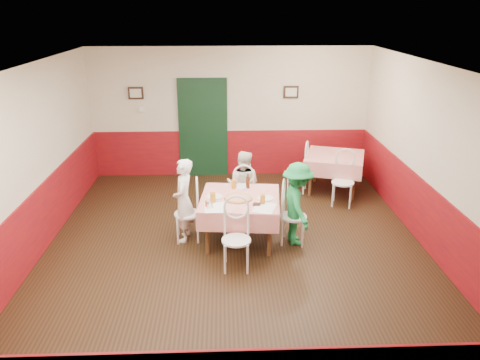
{
  "coord_description": "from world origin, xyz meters",
  "views": [
    {
      "loc": [
        -0.18,
        -6.51,
        3.59
      ],
      "look_at": [
        0.08,
        0.26,
        1.05
      ],
      "focal_mm": 35.0,
      "sensor_mm": 36.0,
      "label": 1
    }
  ],
  "objects_px": {
    "chair_right": "(293,217)",
    "diner_left": "(184,200)",
    "pizza": "(238,198)",
    "diner_far": "(243,185)",
    "beer_bottle": "(248,182)",
    "wallet": "(257,204)",
    "glass_b": "(263,199)",
    "glass_c": "(234,184)",
    "diner_right": "(297,204)",
    "chair_near": "(236,240)",
    "chair_second_a": "(297,170)",
    "chair_left": "(187,214)",
    "chair_far": "(243,195)",
    "chair_second_b": "(343,183)",
    "main_table": "(240,219)",
    "second_table": "(334,173)",
    "glass_a": "(213,197)"
  },
  "relations": [
    {
      "from": "chair_right",
      "to": "diner_left",
      "type": "relative_size",
      "value": 0.66
    },
    {
      "from": "pizza",
      "to": "diner_far",
      "type": "height_order",
      "value": "diner_far"
    },
    {
      "from": "beer_bottle",
      "to": "wallet",
      "type": "bearing_deg",
      "value": -82.21
    },
    {
      "from": "chair_right",
      "to": "glass_b",
      "type": "distance_m",
      "value": 0.66
    },
    {
      "from": "beer_bottle",
      "to": "wallet",
      "type": "xyz_separation_m",
      "value": [
        0.1,
        -0.7,
        -0.1
      ]
    },
    {
      "from": "beer_bottle",
      "to": "glass_c",
      "type": "bearing_deg",
      "value": -178.94
    },
    {
      "from": "diner_left",
      "to": "diner_right",
      "type": "xyz_separation_m",
      "value": [
        1.79,
        -0.18,
        -0.01
      ]
    },
    {
      "from": "chair_near",
      "to": "chair_second_a",
      "type": "distance_m",
      "value": 3.26
    },
    {
      "from": "diner_left",
      "to": "chair_right",
      "type": "bearing_deg",
      "value": 90.53
    },
    {
      "from": "chair_left",
      "to": "diner_left",
      "type": "bearing_deg",
      "value": -99.62
    },
    {
      "from": "diner_right",
      "to": "glass_c",
      "type": "bearing_deg",
      "value": 56.79
    },
    {
      "from": "chair_second_a",
      "to": "chair_right",
      "type": "bearing_deg",
      "value": 7.62
    },
    {
      "from": "chair_far",
      "to": "diner_left",
      "type": "distance_m",
      "value": 1.26
    },
    {
      "from": "wallet",
      "to": "diner_far",
      "type": "bearing_deg",
      "value": 102.81
    },
    {
      "from": "chair_near",
      "to": "glass_c",
      "type": "bearing_deg",
      "value": 92.25
    },
    {
      "from": "chair_left",
      "to": "glass_c",
      "type": "height_order",
      "value": "glass_c"
    },
    {
      "from": "chair_left",
      "to": "pizza",
      "type": "distance_m",
      "value": 0.89
    },
    {
      "from": "chair_second_b",
      "to": "main_table",
      "type": "bearing_deg",
      "value": -127.38
    },
    {
      "from": "chair_right",
      "to": "chair_second_a",
      "type": "relative_size",
      "value": 1.0
    },
    {
      "from": "diner_left",
      "to": "chair_near",
      "type": "bearing_deg",
      "value": 47.17
    },
    {
      "from": "main_table",
      "to": "beer_bottle",
      "type": "height_order",
      "value": "beer_bottle"
    },
    {
      "from": "second_table",
      "to": "chair_second_b",
      "type": "height_order",
      "value": "chair_second_b"
    },
    {
      "from": "chair_right",
      "to": "glass_b",
      "type": "bearing_deg",
      "value": 121.28
    },
    {
      "from": "chair_far",
      "to": "chair_near",
      "type": "relative_size",
      "value": 1.0
    },
    {
      "from": "pizza",
      "to": "chair_second_b",
      "type": "bearing_deg",
      "value": 35.54
    },
    {
      "from": "glass_c",
      "to": "diner_right",
      "type": "distance_m",
      "value": 1.1
    },
    {
      "from": "chair_second_a",
      "to": "glass_b",
      "type": "distance_m",
      "value": 2.59
    },
    {
      "from": "glass_a",
      "to": "chair_near",
      "type": "bearing_deg",
      "value": -63.2
    },
    {
      "from": "glass_b",
      "to": "chair_left",
      "type": "bearing_deg",
      "value": 163.56
    },
    {
      "from": "main_table",
      "to": "chair_right",
      "type": "xyz_separation_m",
      "value": [
        0.85,
        -0.09,
        0.08
      ]
    },
    {
      "from": "chair_second_a",
      "to": "wallet",
      "type": "bearing_deg",
      "value": -4.54
    },
    {
      "from": "chair_second_b",
      "to": "pizza",
      "type": "distance_m",
      "value": 2.51
    },
    {
      "from": "chair_near",
      "to": "beer_bottle",
      "type": "relative_size",
      "value": 3.91
    },
    {
      "from": "wallet",
      "to": "chair_left",
      "type": "bearing_deg",
      "value": 165.84
    },
    {
      "from": "main_table",
      "to": "diner_left",
      "type": "xyz_separation_m",
      "value": [
        -0.9,
        0.09,
        0.31
      ]
    },
    {
      "from": "diner_left",
      "to": "main_table",
      "type": "bearing_deg",
      "value": 90.53
    },
    {
      "from": "glass_a",
      "to": "glass_c",
      "type": "distance_m",
      "value": 0.66
    },
    {
      "from": "chair_second_b",
      "to": "chair_left",
      "type": "bearing_deg",
      "value": -137.54
    },
    {
      "from": "glass_c",
      "to": "chair_left",
      "type": "bearing_deg",
      "value": -158.56
    },
    {
      "from": "glass_c",
      "to": "diner_left",
      "type": "distance_m",
      "value": 0.88
    },
    {
      "from": "glass_a",
      "to": "diner_far",
      "type": "bearing_deg",
      "value": 64.52
    },
    {
      "from": "chair_near",
      "to": "beer_bottle",
      "type": "bearing_deg",
      "value": 81.82
    },
    {
      "from": "chair_right",
      "to": "glass_b",
      "type": "xyz_separation_m",
      "value": [
        -0.51,
        -0.18,
        0.38
      ]
    },
    {
      "from": "glass_c",
      "to": "diner_far",
      "type": "distance_m",
      "value": 0.58
    },
    {
      "from": "chair_second_a",
      "to": "glass_c",
      "type": "bearing_deg",
      "value": -19.38
    },
    {
      "from": "chair_left",
      "to": "chair_right",
      "type": "distance_m",
      "value": 1.7
    },
    {
      "from": "glass_a",
      "to": "diner_right",
      "type": "distance_m",
      "value": 1.33
    },
    {
      "from": "beer_bottle",
      "to": "wallet",
      "type": "distance_m",
      "value": 0.71
    },
    {
      "from": "glass_c",
      "to": "second_table",
      "type": "bearing_deg",
      "value": 40.01
    },
    {
      "from": "pizza",
      "to": "chair_near",
      "type": "bearing_deg",
      "value": -94.16
    }
  ]
}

